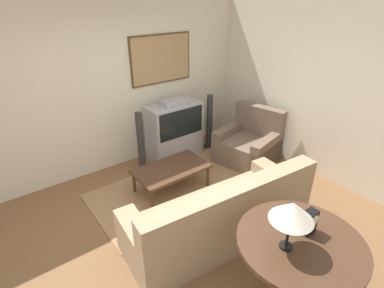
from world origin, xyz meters
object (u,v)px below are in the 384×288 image
at_px(tv, 175,130).
at_px(console_table, 300,246).
at_px(coffee_table, 171,170).
at_px(table_lamp, 292,212).
at_px(speaker_tower_right, 209,123).
at_px(mantel_clock, 309,222).
at_px(couch, 221,217).
at_px(speaker_tower_left, 141,144).
at_px(armchair, 249,145).

distance_m(tv, console_table, 3.17).
distance_m(coffee_table, table_lamp, 2.36).
bearing_deg(console_table, speaker_tower_right, 63.67).
bearing_deg(console_table, tv, 76.33).
xyz_separation_m(tv, table_lamp, (-0.92, -3.04, 0.65)).
bearing_deg(console_table, mantel_clock, 16.02).
bearing_deg(couch, console_table, 93.51).
height_order(console_table, speaker_tower_left, speaker_tower_left).
xyz_separation_m(coffee_table, console_table, (-0.11, -2.24, 0.37)).
xyz_separation_m(mantel_clock, speaker_tower_left, (-0.11, 2.95, -0.40)).
distance_m(tv, table_lamp, 3.24).
bearing_deg(mantel_clock, tv, 78.56).
xyz_separation_m(couch, coffee_table, (0.08, 1.19, 0.04)).
height_order(coffee_table, speaker_tower_right, speaker_tower_right).
bearing_deg(couch, tv, -104.07).
bearing_deg(table_lamp, speaker_tower_left, 86.28).
distance_m(tv, mantel_clock, 3.13).
xyz_separation_m(coffee_table, mantel_clock, (0.02, -2.20, 0.55)).
distance_m(mantel_clock, speaker_tower_right, 3.26).
distance_m(tv, speaker_tower_left, 0.73).
bearing_deg(coffee_table, console_table, -92.86).
bearing_deg(armchair, mantel_clock, -48.84).
xyz_separation_m(tv, speaker_tower_left, (-0.73, -0.09, -0.02)).
relative_size(coffee_table, speaker_tower_left, 1.03).
xyz_separation_m(console_table, mantel_clock, (0.13, 0.04, 0.18)).
height_order(tv, couch, tv).
bearing_deg(armchair, couch, -68.64).
relative_size(table_lamp, mantel_clock, 2.06).
relative_size(console_table, table_lamp, 2.39).
height_order(speaker_tower_left, speaker_tower_right, same).
relative_size(armchair, coffee_table, 1.00).
bearing_deg(tv, speaker_tower_left, -172.62).
xyz_separation_m(coffee_table, table_lamp, (-0.28, -2.20, 0.81)).
bearing_deg(speaker_tower_right, console_table, -116.33).
xyz_separation_m(tv, speaker_tower_right, (0.73, -0.09, -0.02)).
height_order(armchair, speaker_tower_right, speaker_tower_right).
xyz_separation_m(armchair, coffee_table, (-1.59, 0.07, 0.05)).
relative_size(mantel_clock, speaker_tower_right, 0.22).
relative_size(couch, coffee_table, 2.17).
xyz_separation_m(tv, couch, (-0.72, -2.03, -0.20)).
bearing_deg(speaker_tower_left, table_lamp, -93.72).
bearing_deg(coffee_table, couch, -93.76).
distance_m(couch, mantel_clock, 1.17).
distance_m(coffee_table, speaker_tower_right, 1.56).
relative_size(table_lamp, speaker_tower_left, 0.45).
bearing_deg(console_table, speaker_tower_left, 89.59).
bearing_deg(tv, coffee_table, -127.11).
bearing_deg(couch, table_lamp, 83.93).
distance_m(armchair, speaker_tower_left, 1.88).
relative_size(armchair, speaker_tower_left, 1.04).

